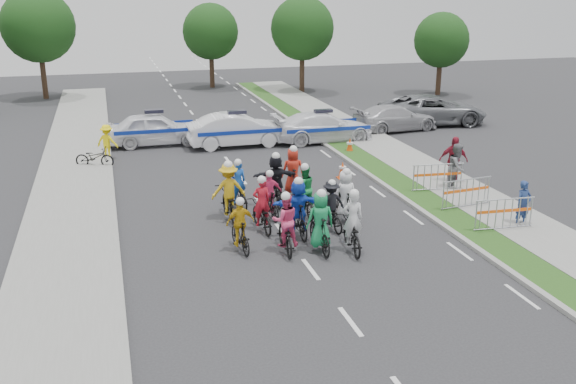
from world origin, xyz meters
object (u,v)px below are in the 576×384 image
object	(u,v)px
rider_3	(240,230)
civilian_sedan	(395,118)
rider_8	(304,196)
tree_1	(302,29)
police_car_2	(323,127)
barrier_2	(437,178)
rider_2	(285,229)
rider_13	(293,177)
rider_1	(320,227)
police_car_0	(155,129)
police_car_1	(237,130)
rider_0	(352,230)
spectator_0	(523,204)
rider_4	(331,210)
rider_6	(261,212)
spectator_1	(457,167)
rider_5	(298,211)
rider_12	(238,191)
rider_7	(345,201)
barrier_0	(504,215)
spectator_2	(453,160)
tree_2	(441,40)
tree_3	(38,26)
rider_9	(269,199)
barrier_1	(466,194)
cone_1	(350,146)
parked_bike	(95,157)
marshal_hiviz	(107,141)
rider_10	(229,197)
civilian_suv	(432,110)
rider_11	(275,183)

from	to	relation	value
rider_3	civilian_sedan	size ratio (longest dim) A/B	0.35
rider_8	tree_1	size ratio (longest dim) A/B	0.27
police_car_2	barrier_2	bearing A→B (deg)	-171.53
rider_2	rider_13	world-z (taller)	rider_13
rider_1	rider_2	bearing A→B (deg)	-16.10
police_car_0	police_car_1	world-z (taller)	police_car_1
rider_0	spectator_0	size ratio (longest dim) A/B	1.27
rider_2	rider_4	distance (m)	2.30
police_car_2	tree_1	bearing A→B (deg)	-13.66
police_car_1	barrier_2	world-z (taller)	police_car_1
rider_6	spectator_1	distance (m)	8.35
rider_1	civilian_sedan	distance (m)	17.26
civilian_sedan	spectator_1	bearing A→B (deg)	159.81
rider_5	rider_12	world-z (taller)	rider_5
rider_7	barrier_0	size ratio (longest dim) A/B	0.93
rider_4	rider_6	distance (m)	2.20
rider_0	spectator_2	bearing A→B (deg)	-133.35
spectator_1	tree_2	size ratio (longest dim) A/B	0.32
rider_6	tree_3	size ratio (longest dim) A/B	0.25
rider_9	rider_7	bearing A→B (deg)	147.86
rider_5	rider_8	distance (m)	1.90
rider_5	barrier_1	bearing A→B (deg)	-175.18
police_car_2	cone_1	bearing A→B (deg)	-169.77
rider_3	rider_12	bearing A→B (deg)	-107.53
rider_1	barrier_2	size ratio (longest dim) A/B	0.97
parked_bike	tree_2	size ratio (longest dim) A/B	0.29
barrier_2	parked_bike	size ratio (longest dim) A/B	1.20
police_car_0	police_car_1	bearing A→B (deg)	-109.42
rider_0	rider_13	size ratio (longest dim) A/B	1.00
rider_8	marshal_hiviz	distance (m)	11.60
rider_1	spectator_0	xyz separation A→B (m)	(6.94, 0.13, 0.02)
rider_12	rider_4	bearing A→B (deg)	121.50
rider_4	civilian_sedan	world-z (taller)	rider_4
police_car_2	rider_9	bearing A→B (deg)	151.75
rider_5	rider_10	xyz separation A→B (m)	(-1.76, 2.10, -0.03)
rider_0	rider_6	xyz separation A→B (m)	(-2.15, 2.35, -0.03)
rider_0	rider_7	bearing A→B (deg)	-98.85
civilian_suv	rider_11	bearing A→B (deg)	140.78
rider_1	cone_1	world-z (taller)	rider_1
rider_13	tree_2	size ratio (longest dim) A/B	0.34
civilian_suv	parked_bike	bearing A→B (deg)	110.94
tree_2	civilian_sedan	bearing A→B (deg)	-128.58
rider_9	tree_1	world-z (taller)	tree_1
rider_5	parked_bike	bearing A→B (deg)	-60.75
rider_12	rider_13	bearing A→B (deg)	-171.48
tree_1	tree_2	bearing A→B (deg)	-23.96
rider_12	rider_13	size ratio (longest dim) A/B	0.92
rider_10	police_car_2	bearing A→B (deg)	-125.39
rider_0	rider_7	size ratio (longest dim) A/B	1.05
police_car_0	spectator_1	bearing A→B (deg)	-135.53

